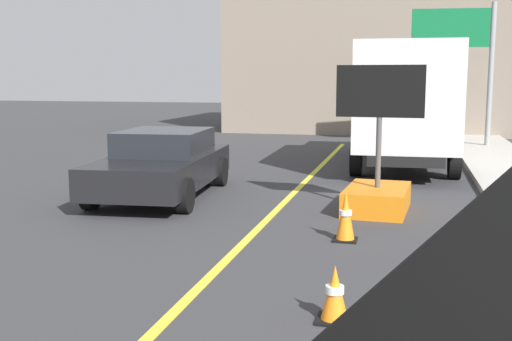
# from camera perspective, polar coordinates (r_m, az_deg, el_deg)

# --- Properties ---
(lane_center_stripe) EXTENTS (0.14, 36.00, 0.01)m
(lane_center_stripe) POSITION_cam_1_polar(r_m,az_deg,el_deg) (6.48, -9.05, -14.09)
(lane_center_stripe) COLOR yellow
(lane_center_stripe) RESTS_ON ground
(arrow_board_trailer) EXTENTS (1.60, 1.88, 2.70)m
(arrow_board_trailer) POSITION_cam_1_polar(r_m,az_deg,el_deg) (11.89, 10.98, -1.36)
(arrow_board_trailer) COLOR orange
(arrow_board_trailer) RESTS_ON ground
(box_truck) EXTENTS (2.79, 7.39, 3.33)m
(box_truck) POSITION_cam_1_polar(r_m,az_deg,el_deg) (17.89, 13.41, 6.10)
(box_truck) COLOR black
(box_truck) RESTS_ON ground
(pickup_car) EXTENTS (2.32, 4.69, 1.38)m
(pickup_car) POSITION_cam_1_polar(r_m,az_deg,el_deg) (13.24, -8.50, 0.65)
(pickup_car) COLOR black
(pickup_car) RESTS_ON ground
(highway_guide_sign) EXTENTS (2.78, 0.36, 5.00)m
(highway_guide_sign) POSITION_cam_1_polar(r_m,az_deg,el_deg) (23.02, 18.73, 10.38)
(highway_guide_sign) COLOR gray
(highway_guide_sign) RESTS_ON ground
(far_building_block) EXTENTS (13.64, 9.66, 6.31)m
(far_building_block) POSITION_cam_1_polar(r_m,az_deg,el_deg) (31.86, 11.41, 9.52)
(far_building_block) COLOR gray
(far_building_block) RESTS_ON ground
(traffic_cone_mid_lane) EXTENTS (0.36, 0.36, 0.59)m
(traffic_cone_mid_lane) POSITION_cam_1_polar(r_m,az_deg,el_deg) (6.56, 7.17, -11.08)
(traffic_cone_mid_lane) COLOR black
(traffic_cone_mid_lane) RESTS_ON ground
(traffic_cone_far_lane) EXTENTS (0.36, 0.36, 0.77)m
(traffic_cone_far_lane) POSITION_cam_1_polar(r_m,az_deg,el_deg) (9.66, 8.14, -4.14)
(traffic_cone_far_lane) COLOR black
(traffic_cone_far_lane) RESTS_ON ground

